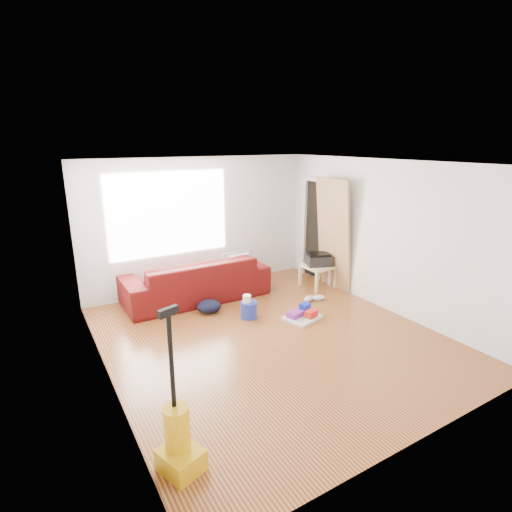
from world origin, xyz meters
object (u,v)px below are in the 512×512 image
side_table (318,268)px  backpack (209,312)px  tv_stand (240,277)px  bucket (249,317)px  sofa (197,298)px  cleaning_tray (303,315)px  vacuum (179,441)px

side_table → backpack: (-2.37, -0.06, -0.37)m
tv_stand → bucket: size_ratio=3.18×
sofa → cleaning_tray: (1.15, -1.67, 0.06)m
vacuum → cleaning_tray: bearing=15.7°
bucket → cleaning_tray: cleaning_tray is taller
cleaning_tray → backpack: (-1.21, 0.98, -0.06)m
sofa → tv_stand: size_ratio=3.00×
side_table → vacuum: 4.93m
side_table → bucket: 2.01m
sofa → backpack: bearing=84.6°
bucket → vacuum: bearing=-130.8°
sofa → cleaning_tray: size_ratio=4.00×
tv_stand → side_table: (1.26, -0.90, 0.22)m
side_table → bucket: bearing=-163.2°
tv_stand → bucket: tv_stand is taller
bucket → sofa: bearing=108.9°
vacuum → tv_stand: bearing=36.4°
side_table → backpack: 2.40m
bucket → backpack: (-0.48, 0.51, 0.00)m
sofa → tv_stand: 1.09m
tv_stand → side_table: 1.56m
sofa → tv_stand: (1.04, 0.27, 0.15)m
cleaning_tray → backpack: 1.56m
side_table → vacuum: bearing=-143.2°
sofa → backpack: (-0.07, -0.69, 0.00)m
backpack → vacuum: bearing=-99.5°
bucket → vacuum: size_ratio=0.18×
cleaning_tray → vacuum: (-2.80, -1.91, 0.22)m
cleaning_tray → tv_stand: bearing=93.1°
tv_stand → vacuum: (-2.69, -3.86, 0.13)m
sofa → vacuum: vacuum is taller
sofa → vacuum: size_ratio=1.72×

